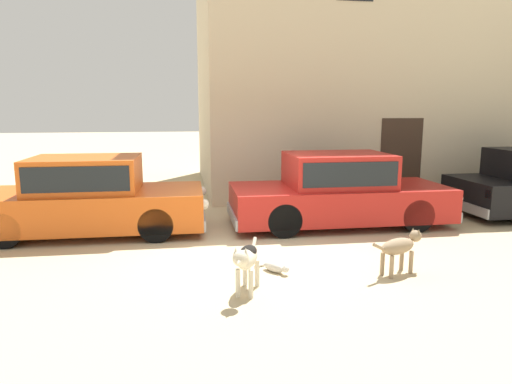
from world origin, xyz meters
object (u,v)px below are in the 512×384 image
at_px(parked_sedan_second, 338,190).
at_px(stray_dog_spotted, 247,258).
at_px(stray_dog_tan, 400,247).
at_px(parked_sedan_nearest, 88,196).
at_px(stray_cat, 275,267).

distance_m(parked_sedan_second, stray_dog_spotted, 4.01).
bearing_deg(stray_dog_tan, parked_sedan_second, 66.56).
bearing_deg(parked_sedan_second, parked_sedan_nearest, 179.49).
bearing_deg(parked_sedan_nearest, stray_cat, -39.99).
relative_size(parked_sedan_nearest, stray_cat, 8.21).
height_order(stray_dog_spotted, stray_dog_tan, stray_dog_spotted).
xyz_separation_m(parked_sedan_nearest, stray_dog_tan, (4.78, -2.99, -0.31)).
bearing_deg(stray_dog_spotted, stray_cat, 164.86).
distance_m(stray_dog_spotted, stray_dog_tan, 2.29).
height_order(parked_sedan_second, stray_dog_spotted, parked_sedan_second).
distance_m(parked_sedan_nearest, stray_dog_spotted, 4.20).
distance_m(stray_dog_spotted, stray_cat, 0.96).
relative_size(parked_sedan_nearest, stray_dog_tan, 4.67).
height_order(stray_dog_tan, stray_cat, stray_dog_tan).
height_order(parked_sedan_second, stray_cat, parked_sedan_second).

